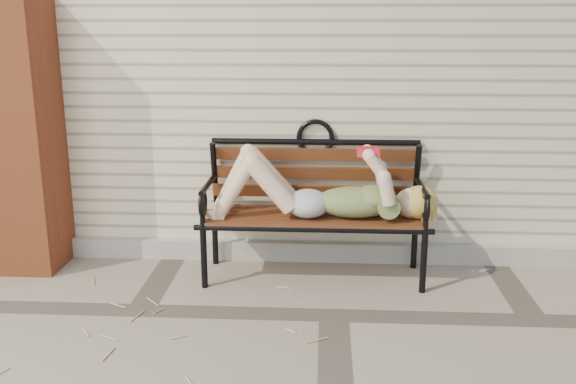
{
  "coord_description": "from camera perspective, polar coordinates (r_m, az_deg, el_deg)",
  "views": [
    {
      "loc": [
        -0.08,
        -3.75,
        1.8
      ],
      "look_at": [
        -0.32,
        0.54,
        0.66
      ],
      "focal_mm": 40.0,
      "sensor_mm": 36.0,
      "label": 1
    }
  ],
  "objects": [
    {
      "name": "garden_bench",
      "position": [
        4.64,
        2.34,
        0.1
      ],
      "size": [
        1.72,
        0.68,
        1.11
      ],
      "color": "black",
      "rests_on": "ground"
    },
    {
      "name": "reading_woman",
      "position": [
        4.49,
        2.5,
        0.12
      ],
      "size": [
        1.62,
        0.37,
        0.51
      ],
      "color": "#0B3A4E",
      "rests_on": "ground"
    },
    {
      "name": "brick_pillar",
      "position": [
        5.08,
        -22.78,
        4.61
      ],
      "size": [
        0.5,
        0.5,
        2.0
      ],
      "primitive_type": "cube",
      "color": "#AD4E27",
      "rests_on": "ground"
    },
    {
      "name": "house_wall",
      "position": [
        6.75,
        4.05,
        12.26
      ],
      "size": [
        8.0,
        4.0,
        3.0
      ],
      "primitive_type": "cube",
      "color": "beige",
      "rests_on": "ground"
    },
    {
      "name": "straw_scatter",
      "position": [
        4.06,
        -13.41,
        -11.86
      ],
      "size": [
        3.03,
        1.65,
        0.01
      ],
      "color": "tan",
      "rests_on": "ground"
    },
    {
      "name": "foundation_strip",
      "position": [
        5.02,
        3.99,
        -5.3
      ],
      "size": [
        8.0,
        0.1,
        0.15
      ],
      "primitive_type": "cube",
      "color": "#A9A699",
      "rests_on": "ground"
    },
    {
      "name": "ground",
      "position": [
        4.16,
        4.1,
        -10.88
      ],
      "size": [
        80.0,
        80.0,
        0.0
      ],
      "primitive_type": "plane",
      "color": "gray",
      "rests_on": "ground"
    }
  ]
}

